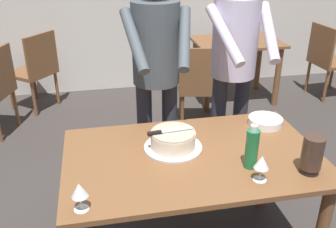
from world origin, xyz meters
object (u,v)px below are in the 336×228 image
object	(u,v)px
wine_glass_near	(262,163)
person_cutting_cake	(156,65)
main_dining_table	(192,172)
background_chair_1	(328,58)
person_standing_beside	(234,59)
background_chair_0	(200,84)
wine_glass_far	(79,191)
plate_stack	(265,121)
cake_on_platter	(173,140)
background_table	(236,54)
water_bottle	(252,148)
hurricane_lamp	(312,155)
background_chair_2	(35,68)
cake_knife	(161,132)

from	to	relation	value
wine_glass_near	person_cutting_cake	size ratio (longest dim) A/B	0.08
main_dining_table	background_chair_1	xyz separation A→B (m)	(2.30, 2.23, -0.14)
person_standing_beside	background_chair_0	xyz separation A→B (m)	(0.06, 1.02, -0.58)
wine_glass_far	plate_stack	bearing A→B (deg)	27.97
cake_on_platter	background_chair_1	distance (m)	3.22
person_standing_beside	background_table	world-z (taller)	person_standing_beside
water_bottle	background_table	size ratio (longest dim) A/B	0.25
cake_on_platter	background_chair_0	bearing A→B (deg)	68.82
cake_on_platter	background_chair_1	size ratio (longest dim) A/B	0.38
background_table	background_chair_1	world-z (taller)	background_chair_1
background_chair_0	background_chair_1	size ratio (longest dim) A/B	1.00
plate_stack	background_chair_1	size ratio (longest dim) A/B	0.24
cake_on_platter	hurricane_lamp	size ratio (longest dim) A/B	1.62
wine_glass_near	background_chair_1	distance (m)	3.26
person_standing_beside	background_chair_2	size ratio (longest dim) A/B	1.91
water_bottle	cake_on_platter	bearing A→B (deg)	143.62
plate_stack	hurricane_lamp	bearing A→B (deg)	-90.17
background_chair_0	background_chair_2	size ratio (longest dim) A/B	1.00
cake_on_platter	wine_glass_far	world-z (taller)	wine_glass_far
person_cutting_cake	background_chair_0	world-z (taller)	person_cutting_cake
plate_stack	wine_glass_far	distance (m)	1.33
plate_stack	person_standing_beside	xyz separation A→B (m)	(-0.09, 0.42, 0.30)
cake_knife	person_cutting_cake	distance (m)	0.61
cake_knife	background_chair_1	size ratio (longest dim) A/B	0.30
wine_glass_far	hurricane_lamp	size ratio (longest dim) A/B	0.69
plate_stack	water_bottle	xyz separation A→B (m)	(-0.29, -0.44, 0.09)
background_table	background_chair_1	xyz separation A→B (m)	(1.15, -0.12, -0.09)
cake_knife	plate_stack	world-z (taller)	cake_knife
wine_glass_far	person_cutting_cake	distance (m)	1.16
background_table	cake_knife	bearing A→B (deg)	-120.18
person_cutting_cake	wine_glass_near	bearing A→B (deg)	-69.00
main_dining_table	wine_glass_near	size ratio (longest dim) A/B	10.04
person_standing_beside	person_cutting_cake	bearing A→B (deg)	-176.97
wine_glass_near	background_chair_2	bearing A→B (deg)	117.01
cake_knife	plate_stack	xyz separation A→B (m)	(0.72, 0.18, -0.09)
cake_on_platter	person_standing_beside	bearing A→B (deg)	46.13
cake_knife	water_bottle	world-z (taller)	water_bottle
wine_glass_far	person_cutting_cake	world-z (taller)	person_cutting_cake
plate_stack	wine_glass_far	world-z (taller)	wine_glass_far
background_chair_0	wine_glass_near	bearing A→B (deg)	-97.30
main_dining_table	person_standing_beside	bearing A→B (deg)	55.35
wine_glass_far	background_chair_1	bearing A→B (deg)	41.60
person_cutting_cake	cake_knife	bearing A→B (deg)	-97.19
background_table	plate_stack	bearing A→B (deg)	-105.90
background_chair_0	background_chair_2	xyz separation A→B (m)	(-1.70, 0.83, 0.00)
person_cutting_cake	background_chair_1	xyz separation A→B (m)	(2.39, 1.58, -0.58)
cake_knife	person_standing_beside	size ratio (longest dim) A/B	0.16
plate_stack	hurricane_lamp	distance (m)	0.56
plate_stack	water_bottle	world-z (taller)	water_bottle
hurricane_lamp	wine_glass_near	bearing A→B (deg)	-176.59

